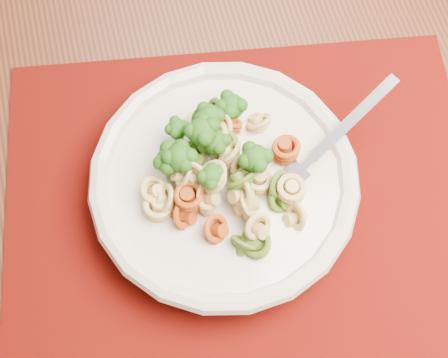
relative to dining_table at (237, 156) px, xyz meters
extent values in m
cube|color=#462617|center=(0.31, 0.12, -0.66)|extent=(4.00, 4.00, 0.01)
cube|color=#582C19|center=(0.00, 0.00, 0.08)|extent=(1.47, 1.01, 0.04)
cube|color=#510C03|center=(-0.01, -0.11, 0.11)|extent=(0.51, 0.41, 0.00)
cylinder|color=silver|center=(-0.03, -0.09, 0.11)|extent=(0.11, 0.11, 0.01)
cylinder|color=silver|center=(-0.03, -0.09, 0.13)|extent=(0.25, 0.25, 0.03)
torus|color=silver|center=(-0.03, -0.09, 0.15)|extent=(0.27, 0.27, 0.02)
camera|label=1|loc=(-0.07, -0.31, 0.71)|focal=50.00mm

